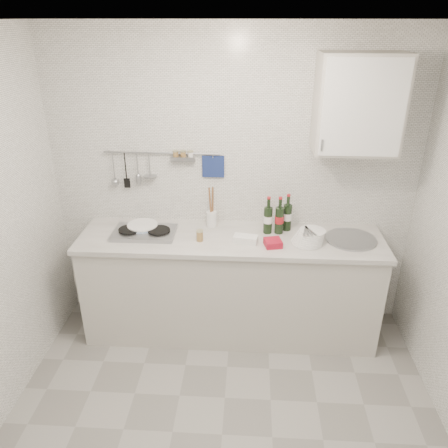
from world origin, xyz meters
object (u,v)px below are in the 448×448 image
Objects in this scene: wall_cabinet at (358,104)px; wine_bottles at (278,214)px; plate_stack_hob at (141,227)px; plate_stack_sink at (309,237)px; utensil_crock at (212,217)px.

wall_cabinet is 2.26× the size of wine_bottles.
wall_cabinet reaches higher than plate_stack_hob.
wall_cabinet is at bearing 1.87° from plate_stack_hob.
plate_stack_sink is (-0.29, -0.18, -0.98)m from wall_cabinet.
utensil_crock is (-0.55, 0.07, -0.07)m from wine_bottles.
plate_stack_hob is (-1.64, -0.05, -1.00)m from wall_cabinet.
plate_stack_sink is 0.82m from utensil_crock.
wall_cabinet is at bearing 0.73° from wine_bottles.
wine_bottles is at bearing 2.40° from plate_stack_hob.
wall_cabinet reaches higher than utensil_crock.
wall_cabinet reaches higher than wine_bottles.
utensil_crock reaches higher than wine_bottles.
wall_cabinet is at bearing 32.35° from plate_stack_sink.
utensil_crock is (-0.78, 0.25, 0.04)m from plate_stack_sink.
plate_stack_sink is 0.85× the size of wine_bottles.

